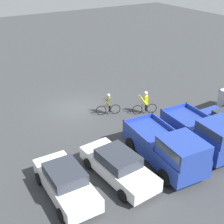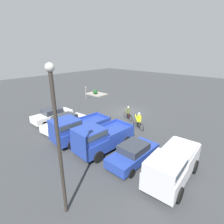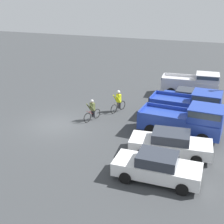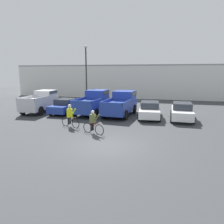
{
  "view_description": "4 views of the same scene",
  "coord_description": "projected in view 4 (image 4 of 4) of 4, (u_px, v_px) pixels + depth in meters",
  "views": [
    {
      "loc": [
        8.58,
        19.18,
        10.4
      ],
      "look_at": [
        -0.78,
        3.96,
        1.2
      ],
      "focal_mm": 50.0,
      "sensor_mm": 36.0,
      "label": 1
    },
    {
      "loc": [
        -12.74,
        17.42,
        7.66
      ],
      "look_at": [
        -0.78,
        3.96,
        1.2
      ],
      "focal_mm": 28.0,
      "sensor_mm": 36.0,
      "label": 2
    },
    {
      "loc": [
        17.97,
        10.52,
        9.28
      ],
      "look_at": [
        -0.78,
        3.96,
        1.2
      ],
      "focal_mm": 50.0,
      "sensor_mm": 36.0,
      "label": 3
    },
    {
      "loc": [
        3.2,
        -11.36,
        4.13
      ],
      "look_at": [
        -0.78,
        3.96,
        1.2
      ],
      "focal_mm": 35.0,
      "sensor_mm": 36.0,
      "label": 4
    }
  ],
  "objects": [
    {
      "name": "cyclist_1",
      "position": [
        70.0,
        115.0,
        16.39
      ],
      "size": [
        1.72,
        0.7,
        1.76
      ],
      "color": "black",
      "rests_on": "ground_plane"
    },
    {
      "name": "ground_plane",
      "position": [
        108.0,
        146.0,
        12.36
      ],
      "size": [
        80.0,
        80.0,
        0.0
      ],
      "primitive_type": "plane",
      "color": "#383A3D"
    },
    {
      "name": "cyclist_0",
      "position": [
        93.0,
        122.0,
        14.64
      ],
      "size": [
        1.68,
        0.68,
        1.63
      ],
      "color": "black",
      "rests_on": "ground_plane"
    },
    {
      "name": "lamppost",
      "position": [
        86.0,
        71.0,
        26.58
      ],
      "size": [
        0.36,
        0.36,
        7.23
      ],
      "color": "#2D2823",
      "rests_on": "ground_plane"
    },
    {
      "name": "pickup_truck_2",
      "position": [
        121.0,
        103.0,
        21.03
      ],
      "size": [
        2.63,
        5.44,
        2.24
      ],
      "color": "#233D9E",
      "rests_on": "ground_plane"
    },
    {
      "name": "pickup_truck_1",
      "position": [
        93.0,
        102.0,
        21.63
      ],
      "size": [
        2.54,
        5.1,
        2.29
      ],
      "color": "#233D9E",
      "rests_on": "ground_plane"
    },
    {
      "name": "sedan_1",
      "position": [
        150.0,
        110.0,
        19.84
      ],
      "size": [
        2.2,
        4.84,
        1.47
      ],
      "color": "white",
      "rests_on": "ground_plane"
    },
    {
      "name": "sedan_0",
      "position": [
        65.0,
        106.0,
        21.96
      ],
      "size": [
        2.0,
        4.27,
        1.46
      ],
      "color": "#233D9E",
      "rests_on": "ground_plane"
    },
    {
      "name": "sedan_2",
      "position": [
        182.0,
        111.0,
        18.93
      ],
      "size": [
        1.93,
        4.43,
        1.5
      ],
      "color": "white",
      "rests_on": "ground_plane"
    },
    {
      "name": "pickup_truck_0",
      "position": [
        41.0,
        101.0,
        22.69
      ],
      "size": [
        2.33,
        4.99,
        2.15
      ],
      "color": "silver",
      "rests_on": "ground_plane"
    },
    {
      "name": "warehouse_building",
      "position": [
        151.0,
        80.0,
        38.86
      ],
      "size": [
        44.56,
        12.68,
        5.2
      ],
      "color": "silver",
      "rests_on": "ground_plane"
    }
  ]
}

